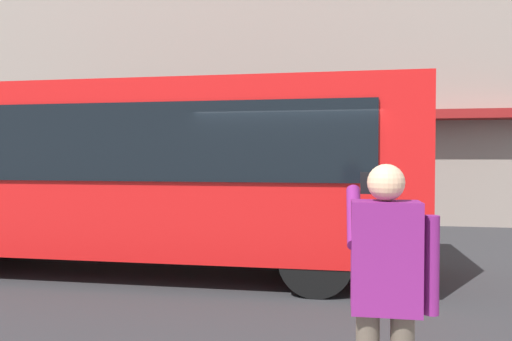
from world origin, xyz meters
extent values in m
plane|color=#2B2B2D|center=(0.00, 0.00, 0.00)|extent=(60.00, 60.00, 0.00)
cube|color=gray|center=(0.00, -6.80, 6.00)|extent=(28.00, 0.80, 12.00)
cube|color=maroon|center=(-3.50, -6.20, 3.00)|extent=(4.40, 1.10, 0.24)
cube|color=red|center=(2.62, -0.21, 1.70)|extent=(9.00, 2.50, 2.60)
cube|color=black|center=(2.62, 1.05, 2.10)|extent=(7.60, 0.06, 1.10)
cylinder|color=black|center=(5.62, -1.31, 0.50)|extent=(1.00, 0.28, 1.00)
cylinder|color=black|center=(-0.38, -1.31, 0.50)|extent=(1.00, 0.28, 1.00)
cylinder|color=black|center=(-0.38, 0.89, 0.50)|extent=(1.00, 0.28, 1.00)
cube|color=#6B1960|center=(-0.97, 4.49, 1.30)|extent=(0.40, 0.24, 0.66)
sphere|color=#D8A884|center=(-0.97, 4.49, 1.74)|extent=(0.22, 0.22, 0.22)
cylinder|color=#6B1960|center=(-1.23, 4.49, 1.26)|extent=(0.09, 0.09, 0.58)
cylinder|color=#6B1960|center=(-0.79, 4.33, 1.52)|extent=(0.09, 0.48, 0.37)
cube|color=black|center=(-0.87, 4.19, 1.72)|extent=(0.07, 0.01, 0.14)
camera|label=1|loc=(-0.70, 7.44, 1.89)|focal=34.04mm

